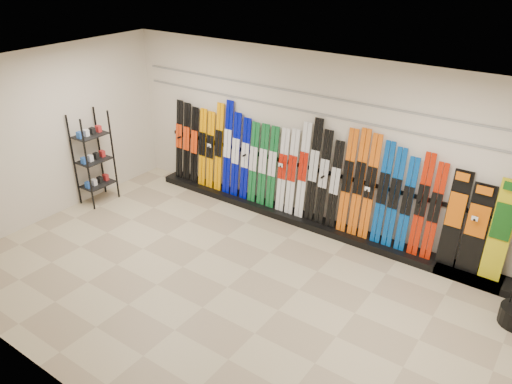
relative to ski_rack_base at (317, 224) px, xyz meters
The scene contains 10 objects.
floor 2.29m from the ski_rack_base, 95.64° to the right, with size 8.00×8.00×0.00m, color tan.
back_wall 1.47m from the ski_rack_base, 135.64° to the left, with size 8.00×8.00×0.00m, color beige.
left_wall 5.01m from the ski_rack_base, 151.65° to the right, with size 5.00×5.00×0.00m, color beige.
ceiling 3.73m from the ski_rack_base, 95.64° to the right, with size 8.00×8.00×0.00m, color silver.
ski_rack_base is the anchor object (origin of this frame).
skis 1.10m from the ski_rack_base, behind, with size 5.38×0.24×1.83m.
snowboards 2.68m from the ski_rack_base, ahead, with size 0.92×0.24×1.52m.
accessory_rack 4.35m from the ski_rack_base, 158.70° to the right, with size 0.40×0.60×1.78m, color black.
slatwall_rail_0 1.96m from the ski_rack_base, 138.37° to the left, with size 7.60×0.02×0.03m, color gray.
slatwall_rail_1 2.26m from the ski_rack_base, 138.37° to the left, with size 7.60×0.02×0.03m, color gray.
Camera 1 is at (3.76, -4.58, 4.53)m, focal length 35.00 mm.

